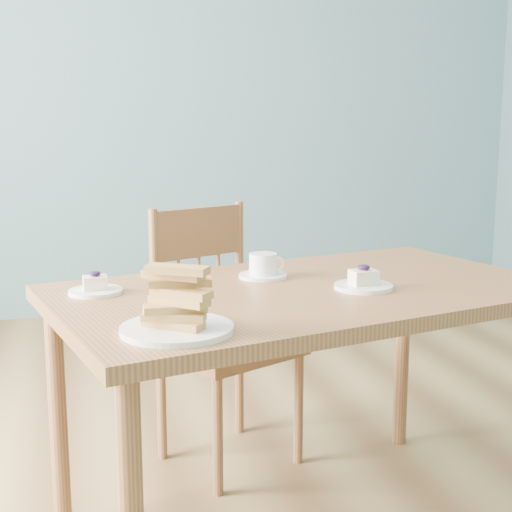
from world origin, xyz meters
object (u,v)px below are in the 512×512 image
dining_table (307,313)px  dining_chair (222,333)px  cheesecake_plate_far (95,288)px  coffee_cup (263,267)px  biscotti_plate (176,309)px  cheesecake_plate_near (363,283)px

dining_table → dining_chair: (-0.14, 0.53, -0.21)m
cheesecake_plate_far → coffee_cup: bearing=9.5°
coffee_cup → biscotti_plate: (-0.33, -0.50, 0.02)m
dining_chair → coffee_cup: 0.49m
cheesecake_plate_near → cheesecake_plate_far: 0.74m
dining_chair → cheesecake_plate_near: dining_chair is taller
coffee_cup → biscotti_plate: biscotti_plate is taller
dining_chair → biscotti_plate: dining_chair is taller
coffee_cup → biscotti_plate: bearing=-100.9°
cheesecake_plate_near → cheesecake_plate_far: size_ratio=1.12×
dining_table → coffee_cup: 0.21m
dining_chair → coffee_cup: bearing=-107.6°
dining_table → cheesecake_plate_near: bearing=-36.0°
cheesecake_plate_far → dining_chair: bearing=46.0°
cheesecake_plate_far → cheesecake_plate_near: bearing=-10.4°
dining_chair → biscotti_plate: (-0.29, -0.88, 0.33)m
cheesecake_plate_far → biscotti_plate: biscotti_plate is taller
cheesecake_plate_near → cheesecake_plate_far: cheesecake_plate_near is taller
cheesecake_plate_far → coffee_cup: coffee_cup is taller
dining_chair → dining_table: bearing=-100.9°
cheesecake_plate_near → dining_table: bearing=157.4°
dining_chair → cheesecake_plate_near: bearing=-89.9°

